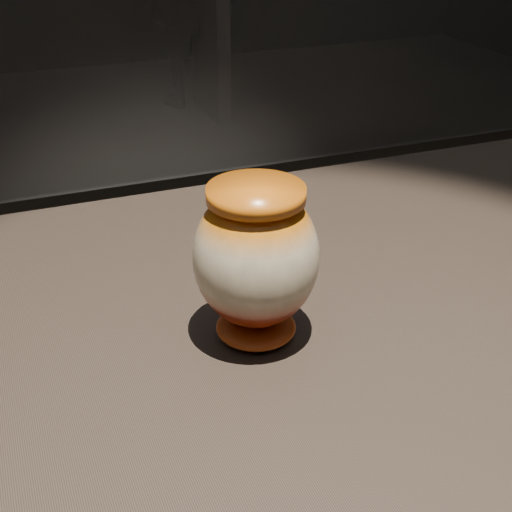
# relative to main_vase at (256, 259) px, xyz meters

# --- Properties ---
(main_vase) EXTENTS (0.15, 0.15, 0.18)m
(main_vase) POSITION_rel_main_vase_xyz_m (0.00, 0.00, 0.00)
(main_vase) COLOR maroon
(main_vase) RESTS_ON display_plinth
(back_shelf) EXTENTS (2.00, 0.60, 0.90)m
(back_shelf) POSITION_rel_main_vase_xyz_m (0.25, 3.56, -0.36)
(back_shelf) COLOR black
(back_shelf) RESTS_ON ground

